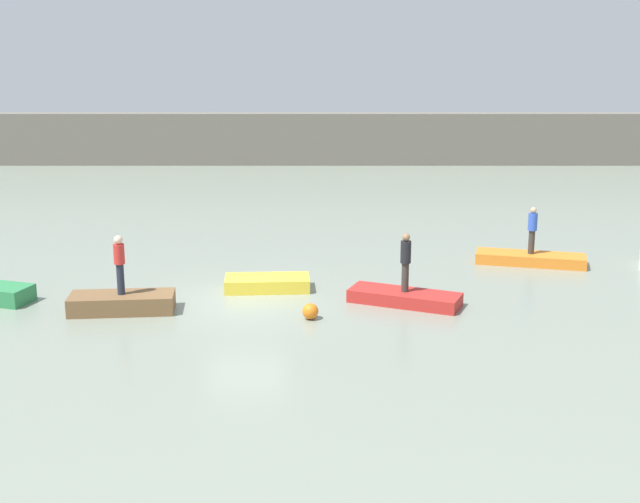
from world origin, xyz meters
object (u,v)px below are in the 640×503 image
object	(u,v)px
rowboat_brown	(122,303)
person_dark_shirt	(405,259)
person_blue_shirt	(532,228)
rowboat_red	(404,298)
mooring_buoy	(310,311)
person_red_shirt	(119,261)
rowboat_orange	(530,259)
rowboat_yellow	(267,283)

from	to	relation	value
rowboat_brown	person_dark_shirt	xyz separation A→B (m)	(8.45, 0.75, 1.14)
person_blue_shirt	person_dark_shirt	distance (m)	6.77
rowboat_red	mooring_buoy	distance (m)	3.20
rowboat_brown	person_red_shirt	world-z (taller)	person_red_shirt
person_dark_shirt	mooring_buoy	xyz separation A→B (m)	(-2.86, -1.43, -1.18)
rowboat_brown	person_blue_shirt	world-z (taller)	person_blue_shirt
person_blue_shirt	person_red_shirt	size ratio (longest dim) A/B	0.95
rowboat_red	person_dark_shirt	bearing A→B (deg)	-67.27
rowboat_orange	person_blue_shirt	xyz separation A→B (m)	(0.00, 0.00, 1.13)
rowboat_yellow	rowboat_red	bearing A→B (deg)	-22.46
rowboat_orange	mooring_buoy	bearing A→B (deg)	-128.38
rowboat_red	rowboat_orange	world-z (taller)	rowboat_red
rowboat_yellow	rowboat_orange	size ratio (longest dim) A/B	0.71
person_red_shirt	person_dark_shirt	world-z (taller)	person_red_shirt
person_dark_shirt	rowboat_yellow	bearing A→B (deg)	161.02
rowboat_red	rowboat_orange	xyz separation A→B (m)	(4.95, 4.61, -0.00)
person_blue_shirt	person_red_shirt	world-z (taller)	person_red_shirt
person_dark_shirt	mooring_buoy	size ratio (longest dim) A/B	3.87
person_red_shirt	mooring_buoy	size ratio (longest dim) A/B	3.79
person_red_shirt	mooring_buoy	xyz separation A→B (m)	(5.59, -0.68, -1.31)
rowboat_brown	rowboat_orange	world-z (taller)	rowboat_brown
person_dark_shirt	mooring_buoy	world-z (taller)	person_dark_shirt
rowboat_orange	mooring_buoy	size ratio (longest dim) A/B	8.16
rowboat_brown	person_blue_shirt	bearing A→B (deg)	16.78
rowboat_red	rowboat_orange	size ratio (longest dim) A/B	0.88
person_blue_shirt	person_red_shirt	bearing A→B (deg)	-158.22
rowboat_red	rowboat_orange	distance (m)	6.77
rowboat_red	mooring_buoy	xyz separation A→B (m)	(-2.86, -1.43, 0.04)
person_red_shirt	mooring_buoy	world-z (taller)	person_red_shirt
rowboat_yellow	person_red_shirt	world-z (taller)	person_red_shirt
rowboat_red	person_red_shirt	bearing A→B (deg)	-152.21
rowboat_brown	rowboat_yellow	distance (m)	4.72
person_red_shirt	mooring_buoy	bearing A→B (deg)	-6.93
rowboat_brown	person_red_shirt	bearing A→B (deg)	0.00
rowboat_red	person_blue_shirt	distance (m)	6.86
rowboat_brown	rowboat_red	xyz separation A→B (m)	(8.45, 0.75, -0.07)
mooring_buoy	person_blue_shirt	bearing A→B (deg)	37.68
rowboat_brown	mooring_buoy	bearing A→B (deg)	-11.93
rowboat_brown	person_dark_shirt	world-z (taller)	person_dark_shirt
rowboat_yellow	rowboat_red	xyz separation A→B (m)	(4.28, -1.47, -0.02)
person_blue_shirt	rowboat_yellow	bearing A→B (deg)	-161.24
person_blue_shirt	person_dark_shirt	xyz separation A→B (m)	(-4.95, -4.61, 0.09)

